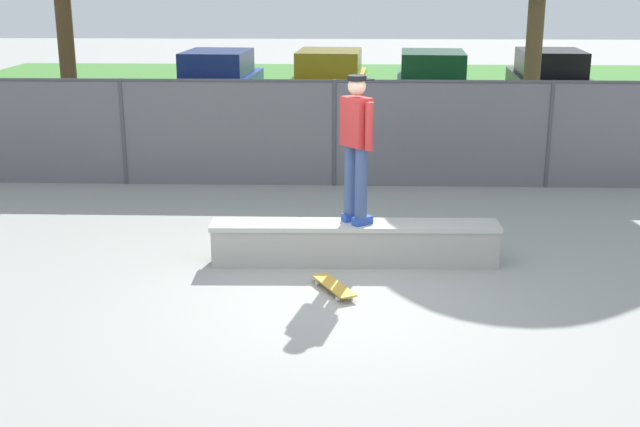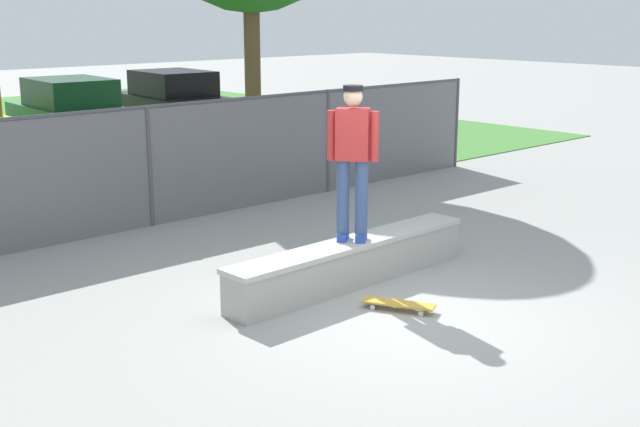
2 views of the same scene
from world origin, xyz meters
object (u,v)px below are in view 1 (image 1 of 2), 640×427
at_px(car_blue, 217,83).
at_px(car_yellow, 329,82).
at_px(car_green, 432,84).
at_px(concrete_ledge, 355,243).
at_px(skateboard, 334,286).
at_px(car_black, 550,82).
at_px(skateboarder, 356,142).

height_order(car_blue, car_yellow, same).
distance_m(car_blue, car_green, 5.59).
relative_size(car_yellow, car_green, 1.00).
bearing_deg(concrete_ledge, skateboard, -103.93).
bearing_deg(car_black, skateboard, -112.85).
height_order(concrete_ledge, skateboard, concrete_ledge).
height_order(skateboarder, car_blue, skateboarder).
bearing_deg(skateboard, car_yellow, 91.65).
xyz_separation_m(concrete_ledge, car_green, (2.06, 11.43, 0.57)).
height_order(skateboard, car_green, car_green).
bearing_deg(car_green, skateboard, -100.54).
height_order(skateboard, car_black, car_black).
height_order(car_blue, car_green, same).
height_order(car_green, car_black, same).
xyz_separation_m(skateboarder, car_black, (5.20, 11.94, -0.73)).
bearing_deg(skateboarder, skateboard, -104.04).
height_order(car_yellow, car_black, same).
bearing_deg(concrete_ledge, car_black, 66.45).
relative_size(skateboarder, car_black, 0.43).
xyz_separation_m(skateboard, car_yellow, (-0.36, 12.70, 0.77)).
distance_m(concrete_ledge, skateboarder, 1.30).
distance_m(skateboarder, skateboard, 1.81).
height_order(skateboarder, car_black, skateboarder).
relative_size(skateboard, car_blue, 0.19).
xyz_separation_m(car_green, car_black, (3.14, 0.52, 0.00)).
relative_size(concrete_ledge, car_green, 0.84).
relative_size(concrete_ledge, car_blue, 0.84).
distance_m(concrete_ledge, skateboard, 1.04).
height_order(car_blue, car_black, same).
xyz_separation_m(concrete_ledge, car_blue, (-3.53, 11.45, 0.57)).
height_order(skateboard, car_blue, car_blue).
relative_size(skateboard, car_black, 0.19).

